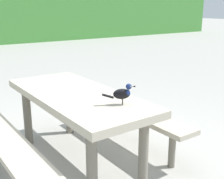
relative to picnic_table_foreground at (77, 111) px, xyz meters
name	(u,v)px	position (x,y,z in m)	size (l,w,h in m)	color
ground_plane	(71,168)	(-0.13, -0.08, -0.56)	(60.00, 60.00, 0.00)	#A3A099
picnic_table_foreground	(77,111)	(0.00, 0.00, 0.00)	(1.74, 1.82, 0.74)	#B2A893
bird_grackle	(123,93)	(0.17, -0.54, 0.29)	(0.27, 0.16, 0.18)	black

